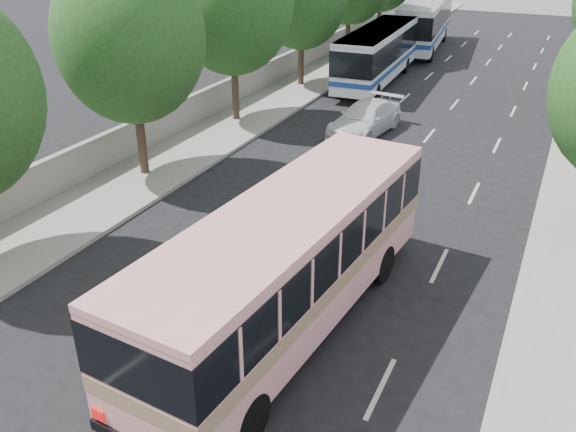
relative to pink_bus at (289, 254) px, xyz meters
The scene contains 10 objects.
ground 2.66m from the pink_bus, 149.09° to the left, with size 120.00×120.00×0.00m, color black.
sidewalk_left 23.07m from the pink_bus, 115.25° to the left, with size 4.00×90.00×0.15m, color #9E998E.
low_wall 23.83m from the pink_bus, 119.17° to the left, with size 0.30×90.00×1.50m, color #9E998E.
tree_left_b 12.36m from the pink_bus, 145.35° to the left, with size 5.70×5.70×8.88m.
pink_bus is the anchor object (origin of this frame).
pink_taxi 4.54m from the pink_bus, 93.97° to the left, with size 1.95×4.85×1.65m, color #E5134F.
white_pickup 16.17m from the pink_bus, 101.82° to the left, with size 2.11×5.20×1.51m, color silver.
tour_coach_front 25.95m from the pink_bus, 102.91° to the left, with size 3.00×11.52×3.42m.
tour_coach_rear 37.69m from the pink_bus, 98.85° to the left, with size 4.00×12.76×3.75m.
taxi_roof_sign 4.36m from the pink_bus, 93.97° to the left, with size 0.55×0.18×0.18m, color silver.
Camera 1 is at (6.86, -12.63, 9.81)m, focal length 38.00 mm.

